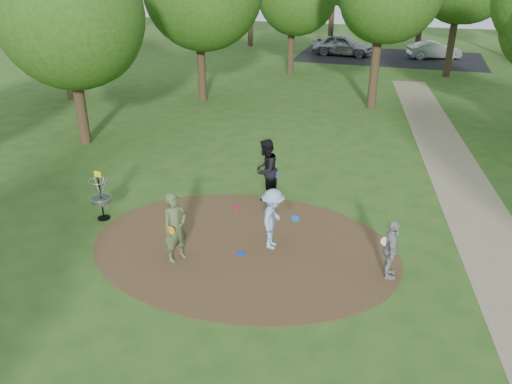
# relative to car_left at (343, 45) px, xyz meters

# --- Properties ---
(ground) EXTENTS (100.00, 100.00, 0.00)m
(ground) POSITION_rel_car_left_xyz_m (1.61, -29.71, -0.80)
(ground) COLOR #2D5119
(ground) RESTS_ON ground
(dirt_clearing) EXTENTS (8.40, 8.40, 0.02)m
(dirt_clearing) POSITION_rel_car_left_xyz_m (1.61, -29.71, -0.79)
(dirt_clearing) COLOR #47301C
(dirt_clearing) RESTS_ON ground
(footpath) EXTENTS (7.55, 39.89, 0.01)m
(footpath) POSITION_rel_car_left_xyz_m (8.11, -27.71, -0.79)
(footpath) COLOR #8C7A5B
(footpath) RESTS_ON ground
(parking_lot) EXTENTS (14.00, 8.00, 0.01)m
(parking_lot) POSITION_rel_car_left_xyz_m (3.61, 0.29, -0.79)
(parking_lot) COLOR black
(parking_lot) RESTS_ON ground
(player_observer_with_disc) EXTENTS (0.72, 0.81, 1.87)m
(player_observer_with_disc) POSITION_rel_car_left_xyz_m (0.18, -30.77, 0.14)
(player_observer_with_disc) COLOR #506138
(player_observer_with_disc) RESTS_ON ground
(player_throwing_with_disc) EXTENTS (1.10, 1.12, 1.69)m
(player_throwing_with_disc) POSITION_rel_car_left_xyz_m (2.37, -29.47, 0.05)
(player_throwing_with_disc) COLOR #92AED9
(player_throwing_with_disc) RESTS_ON ground
(player_walking_with_disc) EXTENTS (0.88, 1.07, 2.00)m
(player_walking_with_disc) POSITION_rel_car_left_xyz_m (1.36, -26.64, 0.20)
(player_walking_with_disc) COLOR black
(player_walking_with_disc) RESTS_ON ground
(player_waiting_with_disc) EXTENTS (0.51, 0.95, 1.55)m
(player_waiting_with_disc) POSITION_rel_car_left_xyz_m (5.45, -29.99, -0.02)
(player_waiting_with_disc) COLOR #979699
(player_waiting_with_disc) RESTS_ON ground
(disc_ground_blue) EXTENTS (0.22, 0.22, 0.02)m
(disc_ground_blue) POSITION_rel_car_left_xyz_m (1.68, -30.09, -0.77)
(disc_ground_blue) COLOR #0C35D7
(disc_ground_blue) RESTS_ON dirt_clearing
(disc_ground_red) EXTENTS (0.22, 0.22, 0.02)m
(disc_ground_red) POSITION_rel_car_left_xyz_m (0.69, -27.61, -0.77)
(disc_ground_red) COLOR #BA1242
(disc_ground_red) RESTS_ON dirt_clearing
(car_left) EXTENTS (4.84, 2.30, 1.60)m
(car_left) POSITION_rel_car_left_xyz_m (0.00, 0.00, 0.00)
(car_left) COLOR #999CA0
(car_left) RESTS_ON ground
(car_right) EXTENTS (4.14, 2.43, 1.29)m
(car_right) POSITION_rel_car_left_xyz_m (6.88, 0.58, -0.15)
(car_right) COLOR #ADB0B5
(car_right) RESTS_ON ground
(disc_golf_basket) EXTENTS (0.63, 0.63, 1.54)m
(disc_golf_basket) POSITION_rel_car_left_xyz_m (-2.89, -29.41, 0.08)
(disc_golf_basket) COLOR black
(disc_golf_basket) RESTS_ON ground
(tree_ring) EXTENTS (36.87, 45.03, 8.72)m
(tree_ring) POSITION_rel_car_left_xyz_m (2.70, -20.96, 4.30)
(tree_ring) COLOR #332316
(tree_ring) RESTS_ON ground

